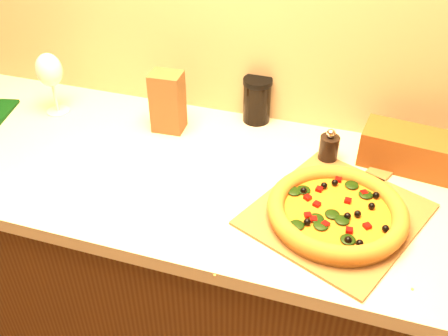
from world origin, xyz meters
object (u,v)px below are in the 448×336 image
at_px(pizza, 337,212).
at_px(pepper_grinder, 329,148).
at_px(dark_jar, 257,100).
at_px(pizza_peel, 340,211).
at_px(wine_glass, 49,72).

distance_m(pizza, pepper_grinder, 0.25).
bearing_deg(pizza, dark_jar, 127.46).
height_order(pizza_peel, pepper_grinder, pepper_grinder).
bearing_deg(pizza, pizza_peel, 79.70).
bearing_deg(pepper_grinder, wine_glass, 179.83).
height_order(pepper_grinder, wine_glass, wine_glass).
height_order(pepper_grinder, dark_jar, dark_jar).
bearing_deg(pizza_peel, pepper_grinder, 129.85).
height_order(pizza, wine_glass, wine_glass).
bearing_deg(pizza, wine_glass, 165.04).
height_order(pizza_peel, dark_jar, dark_jar).
bearing_deg(wine_glass, pizza_peel, -12.86).
distance_m(pizza_peel, wine_glass, 0.97).
bearing_deg(dark_jar, pepper_grinder, -31.18).
xyz_separation_m(pizza, wine_glass, (-0.93, 0.25, 0.11)).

